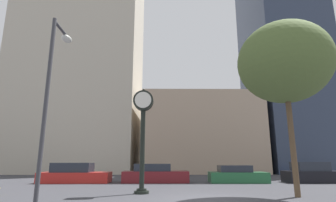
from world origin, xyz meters
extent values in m
plane|color=#38383D|center=(0.00, 0.00, 0.00)|extent=(200.00, 200.00, 0.00)
cube|color=#BCB29E|center=(-13.30, 24.00, 14.82)|extent=(15.71, 12.00, 29.64)
cube|color=tan|center=(2.79, 24.00, 4.75)|extent=(14.19, 12.00, 9.51)
cube|color=#2D384C|center=(14.87, 24.00, 15.78)|extent=(8.66, 12.00, 31.55)
cylinder|color=black|center=(-2.72, 1.85, 0.06)|extent=(0.69, 0.69, 0.12)
cylinder|color=black|center=(-2.72, 1.85, 0.17)|extent=(0.46, 0.46, 0.10)
cylinder|color=black|center=(-2.72, 1.85, 2.07)|extent=(0.23, 0.23, 3.69)
cylinder|color=black|center=(-2.72, 1.85, 4.41)|extent=(0.99, 0.45, 0.99)
cylinder|color=white|center=(-2.72, 1.62, 4.41)|extent=(0.81, 0.02, 0.81)
cylinder|color=white|center=(-2.72, 2.08, 4.41)|extent=(0.81, 0.02, 0.81)
sphere|color=black|center=(-2.72, 1.85, 4.96)|extent=(0.12, 0.12, 0.12)
cube|color=red|center=(-7.84, 7.96, 0.35)|extent=(4.79, 2.00, 0.71)
cube|color=#232833|center=(-8.08, 7.95, 1.02)|extent=(2.65, 1.72, 0.64)
cube|color=maroon|center=(-2.30, 8.13, 0.38)|extent=(4.59, 1.92, 0.77)
cube|color=#232833|center=(-2.53, 8.13, 1.02)|extent=(2.54, 1.66, 0.50)
cube|color=#236038|center=(3.41, 7.97, 0.36)|extent=(3.96, 2.00, 0.71)
cube|color=#232833|center=(3.21, 7.98, 0.94)|extent=(2.19, 1.72, 0.46)
cube|color=black|center=(8.70, 7.92, 0.39)|extent=(3.89, 1.94, 0.78)
cube|color=#232833|center=(8.50, 7.92, 1.09)|extent=(2.16, 1.67, 0.62)
cylinder|color=#38383D|center=(-5.60, -2.35, 3.24)|extent=(0.14, 0.14, 6.49)
cylinder|color=#38383D|center=(-5.60, -1.75, 6.39)|extent=(0.11, 1.20, 0.11)
ellipsoid|color=silver|center=(-5.60, -1.15, 6.29)|extent=(0.36, 0.60, 0.24)
cylinder|color=brown|center=(3.94, 0.60, 2.36)|extent=(0.24, 0.24, 4.71)
ellipsoid|color=#516633|center=(3.94, 0.60, 5.99)|extent=(4.24, 4.24, 3.82)
camera|label=1|loc=(-1.59, -10.92, 1.50)|focal=28.00mm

